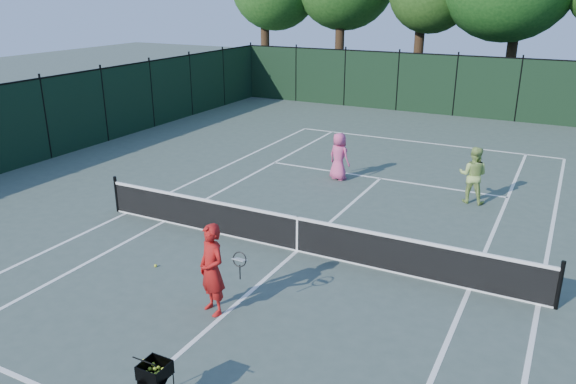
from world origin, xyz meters
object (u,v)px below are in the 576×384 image
at_px(loose_ball_midcourt, 156,266).
at_px(loose_ball_near_cart, 144,361).
at_px(player_pink, 339,156).
at_px(ball_hopper, 155,371).
at_px(coach, 212,270).
at_px(player_green, 473,175).

bearing_deg(loose_ball_midcourt, loose_ball_near_cart, -53.29).
xyz_separation_m(player_pink, ball_hopper, (1.78, -11.57, -0.15)).
distance_m(player_pink, loose_ball_near_cart, 10.88).
bearing_deg(loose_ball_midcourt, coach, -23.11).
relative_size(player_pink, loose_ball_midcourt, 23.64).
height_order(player_green, loose_ball_near_cart, player_green).
relative_size(coach, player_pink, 1.16).
bearing_deg(coach, player_pink, 120.32).
distance_m(coach, loose_ball_near_cart, 2.11).
height_order(player_pink, player_green, player_green).
xyz_separation_m(ball_hopper, loose_ball_near_cart, (-0.92, 0.74, -0.62)).
height_order(coach, player_green, coach).
bearing_deg(player_pink, player_green, -165.13).
distance_m(coach, player_pink, 8.97).
bearing_deg(player_pink, coach, 114.14).
relative_size(player_green, ball_hopper, 2.19).
bearing_deg(player_pink, loose_ball_near_cart, 112.24).
distance_m(coach, ball_hopper, 2.78).
bearing_deg(loose_ball_midcourt, player_green, 53.64).
bearing_deg(loose_ball_midcourt, player_pink, 80.77).
bearing_deg(ball_hopper, player_green, 54.56).
height_order(coach, ball_hopper, coach).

